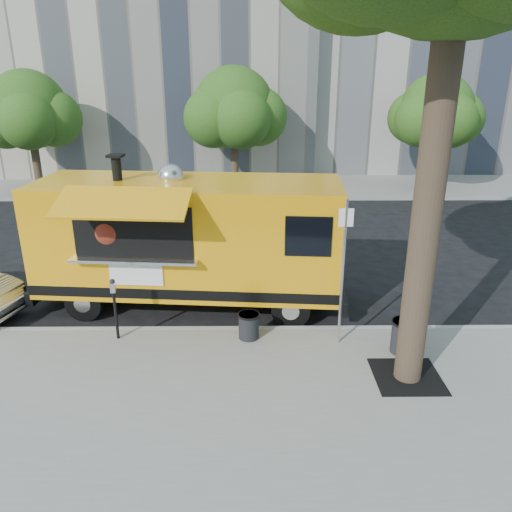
{
  "coord_description": "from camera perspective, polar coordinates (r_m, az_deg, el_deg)",
  "views": [
    {
      "loc": [
        -0.21,
        -10.51,
        5.36
      ],
      "look_at": [
        -0.12,
        0.0,
        1.46
      ],
      "focal_mm": 35.0,
      "sensor_mm": 36.0,
      "label": 1
    }
  ],
  "objects": [
    {
      "name": "tree_well",
      "position": [
        9.71,
        16.86,
        -13.04
      ],
      "size": [
        1.2,
        1.2,
        0.02
      ],
      "primitive_type": "cube",
      "color": "black",
      "rests_on": "sidewalk"
    },
    {
      "name": "far_tree_b",
      "position": [
        23.27,
        -2.55,
        16.56
      ],
      "size": [
        3.6,
        3.6,
        5.5
      ],
      "color": "#33261C",
      "rests_on": "far_sidewalk"
    },
    {
      "name": "trash_bin_right",
      "position": [
        10.39,
        -0.83,
        -7.89
      ],
      "size": [
        0.45,
        0.45,
        0.55
      ],
      "color": "black",
      "rests_on": "sidewalk"
    },
    {
      "name": "trash_bin_left",
      "position": [
        10.3,
        16.61,
        -8.72
      ],
      "size": [
        0.56,
        0.56,
        0.67
      ],
      "color": "black",
      "rests_on": "sidewalk"
    },
    {
      "name": "far_sidewalk",
      "position": [
        24.58,
        0.0,
        7.93
      ],
      "size": [
        60.0,
        5.0,
        0.15
      ],
      "primitive_type": "cube",
      "color": "gray",
      "rests_on": "ground"
    },
    {
      "name": "sidewalk",
      "position": [
        8.38,
        1.12,
        -18.72
      ],
      "size": [
        60.0,
        6.0,
        0.15
      ],
      "primitive_type": "cube",
      "color": "gray",
      "rests_on": "ground"
    },
    {
      "name": "far_tree_a",
      "position": [
        24.87,
        -24.56,
        14.94
      ],
      "size": [
        3.42,
        3.42,
        5.36
      ],
      "color": "#33261C",
      "rests_on": "far_sidewalk"
    },
    {
      "name": "far_tree_c",
      "position": [
        24.39,
        19.91,
        15.33
      ],
      "size": [
        3.24,
        3.24,
        5.21
      ],
      "color": "#33261C",
      "rests_on": "far_sidewalk"
    },
    {
      "name": "curb",
      "position": [
        10.94,
        0.68,
        -8.54
      ],
      "size": [
        60.0,
        0.14,
        0.16
      ],
      "primitive_type": "cube",
      "color": "#999993",
      "rests_on": "ground"
    },
    {
      "name": "parking_meter",
      "position": [
        10.52,
        -15.87,
        -5.07
      ],
      "size": [
        0.11,
        0.11,
        1.33
      ],
      "color": "black",
      "rests_on": "sidewalk"
    },
    {
      "name": "food_truck",
      "position": [
        11.76,
        -7.75,
        1.99
      ],
      "size": [
        7.43,
        3.66,
        3.6
      ],
      "rotation": [
        0.0,
        0.0,
        -0.08
      ],
      "color": "#F4A00C",
      "rests_on": "ground"
    },
    {
      "name": "ground",
      "position": [
        11.8,
        0.59,
        -6.68
      ],
      "size": [
        120.0,
        120.0,
        0.0
      ],
      "primitive_type": "plane",
      "color": "black",
      "rests_on": "ground"
    },
    {
      "name": "sign_post",
      "position": [
        9.78,
        9.92,
        -1.01
      ],
      "size": [
        0.28,
        0.06,
        3.0
      ],
      "color": "silver",
      "rests_on": "sidewalk"
    }
  ]
}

